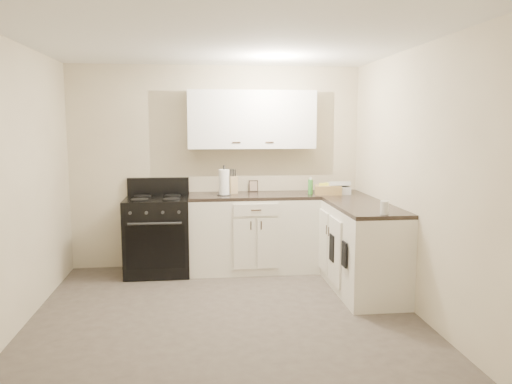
{
  "coord_description": "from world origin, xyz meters",
  "views": [
    {
      "loc": [
        -0.23,
        -4.46,
        1.78
      ],
      "look_at": [
        0.39,
        0.85,
        1.06
      ],
      "focal_mm": 35.0,
      "sensor_mm": 36.0,
      "label": 1
    }
  ],
  "objects": [
    {
      "name": "wall_left",
      "position": [
        -1.8,
        0.0,
        1.25
      ],
      "size": [
        0.0,
        3.6,
        3.6
      ],
      "primitive_type": "plane",
      "rotation": [
        1.57,
        0.0,
        1.57
      ],
      "color": "beige",
      "rests_on": "ground"
    },
    {
      "name": "base_cabinets_right",
      "position": [
        1.5,
        0.85,
        0.45
      ],
      "size": [
        0.6,
        1.9,
        0.9
      ],
      "primitive_type": "cube",
      "color": "silver",
      "rests_on": "floor"
    },
    {
      "name": "ceiling",
      "position": [
        0.0,
        0.0,
        2.5
      ],
      "size": [
        3.6,
        3.6,
        0.0
      ],
      "primitive_type": "plane",
      "color": "white",
      "rests_on": "wall_back"
    },
    {
      "name": "paper_towel",
      "position": [
        0.07,
        1.47,
        1.09
      ],
      "size": [
        0.16,
        0.16,
        0.31
      ],
      "primitive_type": "cylinder",
      "rotation": [
        0.0,
        0.0,
        -0.29
      ],
      "color": "white",
      "rests_on": "countertop_back"
    },
    {
      "name": "countertop_right",
      "position": [
        1.5,
        0.85,
        0.92
      ],
      "size": [
        0.6,
        1.9,
        0.04
      ],
      "primitive_type": "cube",
      "color": "black",
      "rests_on": "base_cabinets_right"
    },
    {
      "name": "soap_bottle",
      "position": [
        1.12,
        1.43,
        1.03
      ],
      "size": [
        0.08,
        0.08,
        0.18
      ],
      "primitive_type": "cylinder",
      "rotation": [
        0.0,
        0.0,
        -0.43
      ],
      "color": "green",
      "rests_on": "countertop_back"
    },
    {
      "name": "stove",
      "position": [
        -0.73,
        1.48,
        0.46
      ],
      "size": [
        0.75,
        0.64,
        0.91
      ],
      "primitive_type": "cube",
      "color": "black",
      "rests_on": "floor"
    },
    {
      "name": "glass_jar",
      "position": [
        1.5,
        0.0,
        1.0
      ],
      "size": [
        0.08,
        0.08,
        0.13
      ],
      "primitive_type": "cylinder",
      "rotation": [
        0.0,
        0.0,
        -0.11
      ],
      "color": "silver",
      "rests_on": "countertop_right"
    },
    {
      "name": "wall_right",
      "position": [
        1.8,
        0.0,
        1.25
      ],
      "size": [
        0.0,
        3.6,
        3.6
      ],
      "primitive_type": "plane",
      "rotation": [
        1.57,
        0.0,
        -1.57
      ],
      "color": "beige",
      "rests_on": "ground"
    },
    {
      "name": "base_cabinets_back",
      "position": [
        0.43,
        1.5,
        0.45
      ],
      "size": [
        1.55,
        0.6,
        0.9
      ],
      "primitive_type": "cube",
      "color": "silver",
      "rests_on": "floor"
    },
    {
      "name": "upper_cabinets",
      "position": [
        0.43,
        1.65,
        1.84
      ],
      "size": [
        1.55,
        0.3,
        0.7
      ],
      "primitive_type": "cube",
      "color": "white",
      "rests_on": "wall_back"
    },
    {
      "name": "wall_front",
      "position": [
        0.0,
        -1.8,
        1.25
      ],
      "size": [
        3.6,
        0.0,
        3.6
      ],
      "primitive_type": "plane",
      "rotation": [
        -1.57,
        0.0,
        0.0
      ],
      "color": "beige",
      "rests_on": "ground"
    },
    {
      "name": "knife_block",
      "position": [
        0.19,
        1.59,
        1.05
      ],
      "size": [
        0.12,
        0.11,
        0.21
      ],
      "primitive_type": "cube",
      "rotation": [
        0.0,
        0.0,
        0.31
      ],
      "color": "tan",
      "rests_on": "countertop_back"
    },
    {
      "name": "picture_frame",
      "position": [
        0.46,
        1.75,
        1.01
      ],
      "size": [
        0.12,
        0.04,
        0.14
      ],
      "primitive_type": "cube",
      "rotation": [
        -0.14,
        0.0,
        0.05
      ],
      "color": "black",
      "rests_on": "countertop_back"
    },
    {
      "name": "floor",
      "position": [
        0.0,
        0.0,
        0.0
      ],
      "size": [
        3.6,
        3.6,
        0.0
      ],
      "primitive_type": "plane",
      "color": "#473F38",
      "rests_on": "ground"
    },
    {
      "name": "oven_mitt_near",
      "position": [
        1.18,
        0.17,
        0.52
      ],
      "size": [
        0.02,
        0.14,
        0.25
      ],
      "primitive_type": "cube",
      "color": "black",
      "rests_on": "base_cabinets_right"
    },
    {
      "name": "countertop_grill",
      "position": [
        1.47,
        1.41,
        0.99
      ],
      "size": [
        0.27,
        0.25,
        0.09
      ],
      "primitive_type": "cube",
      "rotation": [
        0.0,
        0.0,
        -0.05
      ],
      "color": "silver",
      "rests_on": "countertop_right"
    },
    {
      "name": "wall_back",
      "position": [
        0.0,
        1.8,
        1.25
      ],
      "size": [
        3.6,
        0.0,
        3.6
      ],
      "primitive_type": "plane",
      "rotation": [
        1.57,
        0.0,
        0.0
      ],
      "color": "beige",
      "rests_on": "ground"
    },
    {
      "name": "wicker_basket",
      "position": [
        1.33,
        1.41,
        0.99
      ],
      "size": [
        0.35,
        0.27,
        0.11
      ],
      "primitive_type": "cube",
      "rotation": [
        0.0,
        0.0,
        -0.2
      ],
      "color": "tan",
      "rests_on": "countertop_right"
    },
    {
      "name": "oven_mitt_far",
      "position": [
        1.18,
        0.61,
        0.47
      ],
      "size": [
        0.02,
        0.16,
        0.28
      ],
      "primitive_type": "cube",
      "color": "black",
      "rests_on": "base_cabinets_right"
    },
    {
      "name": "countertop_back",
      "position": [
        0.43,
        1.5,
        0.92
      ],
      "size": [
        1.55,
        0.6,
        0.04
      ],
      "primitive_type": "cube",
      "color": "black",
      "rests_on": "base_cabinets_back"
    }
  ]
}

